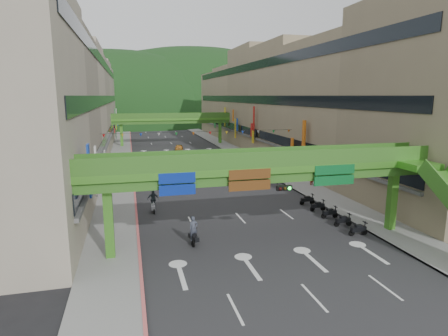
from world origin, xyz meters
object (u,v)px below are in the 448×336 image
(scooter_rider_near, at_px, (194,231))
(car_silver, at_px, (151,161))
(scooter_rider_mid, at_px, (208,168))
(car_yellow, at_px, (179,148))
(pedestrian_red, at_px, (313,179))
(overpass_near, at_px, (280,176))

(scooter_rider_near, height_order, car_silver, scooter_rider_near)
(scooter_rider_mid, height_order, car_yellow, scooter_rider_mid)
(scooter_rider_near, bearing_deg, car_yellow, 83.80)
(car_silver, xyz_separation_m, pedestrian_red, (18.54, -18.39, 0.16))
(car_yellow, bearing_deg, scooter_rider_near, -86.77)
(car_yellow, height_order, pedestrian_red, pedestrian_red)
(scooter_rider_mid, bearing_deg, scooter_rider_near, -104.38)
(overpass_near, height_order, scooter_rider_mid, overpass_near)
(overpass_near, relative_size, pedestrian_red, 15.98)
(car_silver, bearing_deg, overpass_near, -75.20)
(car_yellow, bearing_deg, overpass_near, -79.48)
(scooter_rider_near, bearing_deg, pedestrian_red, 40.10)
(car_yellow, bearing_deg, scooter_rider_mid, -78.40)
(scooter_rider_near, distance_m, car_silver, 33.00)
(scooter_rider_mid, relative_size, car_yellow, 0.54)
(scooter_rider_near, height_order, car_yellow, scooter_rider_near)
(car_silver, height_order, pedestrian_red, pedestrian_red)
(scooter_rider_near, bearing_deg, car_silver, 92.12)
(scooter_rider_near, xyz_separation_m, pedestrian_red, (17.32, 14.58, -0.15))
(pedestrian_red, bearing_deg, scooter_rider_near, -171.93)
(scooter_rider_mid, distance_m, car_yellow, 23.69)
(overpass_near, height_order, pedestrian_red, overpass_near)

